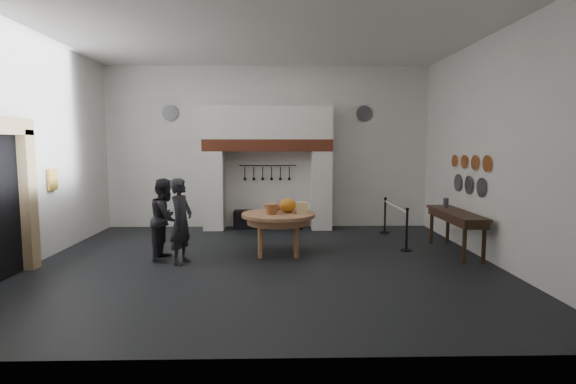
{
  "coord_description": "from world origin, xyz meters",
  "views": [
    {
      "loc": [
        0.27,
        -8.69,
        2.32
      ],
      "look_at": [
        0.48,
        0.56,
        1.35
      ],
      "focal_mm": 28.0,
      "sensor_mm": 36.0,
      "label": 1
    }
  ],
  "objects_px": {
    "iron_range": "(268,219)",
    "barrier_post_near": "(407,231)",
    "work_table": "(278,215)",
    "visitor_far": "(166,219)",
    "barrier_post_far": "(385,216)",
    "visitor_near": "(181,221)",
    "side_table": "(456,213)"
  },
  "relations": [
    {
      "from": "iron_range",
      "to": "barrier_post_near",
      "type": "bearing_deg",
      "value": -41.67
    },
    {
      "from": "iron_range",
      "to": "work_table",
      "type": "relative_size",
      "value": 1.21
    },
    {
      "from": "visitor_far",
      "to": "barrier_post_far",
      "type": "height_order",
      "value": "visitor_far"
    },
    {
      "from": "iron_range",
      "to": "work_table",
      "type": "bearing_deg",
      "value": -84.52
    },
    {
      "from": "visitor_far",
      "to": "barrier_post_far",
      "type": "relative_size",
      "value": 1.83
    },
    {
      "from": "iron_range",
      "to": "barrier_post_far",
      "type": "height_order",
      "value": "barrier_post_far"
    },
    {
      "from": "visitor_near",
      "to": "visitor_far",
      "type": "height_order",
      "value": "visitor_near"
    },
    {
      "from": "iron_range",
      "to": "work_table",
      "type": "distance_m",
      "value": 3.03
    },
    {
      "from": "side_table",
      "to": "barrier_post_far",
      "type": "distance_m",
      "value": 2.46
    },
    {
      "from": "visitor_far",
      "to": "barrier_post_far",
      "type": "bearing_deg",
      "value": -61.19
    },
    {
      "from": "work_table",
      "to": "visitor_far",
      "type": "xyz_separation_m",
      "value": [
        -2.3,
        -0.35,
        -0.02
      ]
    },
    {
      "from": "iron_range",
      "to": "visitor_far",
      "type": "xyz_separation_m",
      "value": [
        -2.02,
        -3.31,
        0.57
      ]
    },
    {
      "from": "barrier_post_far",
      "to": "visitor_far",
      "type": "bearing_deg",
      "value": -153.61
    },
    {
      "from": "work_table",
      "to": "visitor_near",
      "type": "distance_m",
      "value": 2.04
    },
    {
      "from": "visitor_far",
      "to": "barrier_post_near",
      "type": "bearing_deg",
      "value": -81.54
    },
    {
      "from": "side_table",
      "to": "barrier_post_far",
      "type": "height_order",
      "value": "same"
    },
    {
      "from": "iron_range",
      "to": "side_table",
      "type": "xyz_separation_m",
      "value": [
        4.1,
        -2.97,
        0.62
      ]
    },
    {
      "from": "visitor_far",
      "to": "side_table",
      "type": "height_order",
      "value": "visitor_far"
    },
    {
      "from": "side_table",
      "to": "barrier_post_near",
      "type": "xyz_separation_m",
      "value": [
        -0.99,
        0.21,
        -0.42
      ]
    },
    {
      "from": "iron_range",
      "to": "visitor_near",
      "type": "xyz_separation_m",
      "value": [
        -1.62,
        -3.71,
        0.59
      ]
    },
    {
      "from": "side_table",
      "to": "barrier_post_far",
      "type": "xyz_separation_m",
      "value": [
        -0.99,
        2.21,
        -0.42
      ]
    },
    {
      "from": "work_table",
      "to": "barrier_post_far",
      "type": "height_order",
      "value": "barrier_post_far"
    },
    {
      "from": "work_table",
      "to": "visitor_far",
      "type": "height_order",
      "value": "visitor_far"
    },
    {
      "from": "work_table",
      "to": "barrier_post_near",
      "type": "height_order",
      "value": "barrier_post_near"
    },
    {
      "from": "barrier_post_far",
      "to": "side_table",
      "type": "bearing_deg",
      "value": -65.72
    },
    {
      "from": "work_table",
      "to": "barrier_post_near",
      "type": "xyz_separation_m",
      "value": [
        2.82,
        0.2,
        -0.39
      ]
    },
    {
      "from": "visitor_near",
      "to": "barrier_post_near",
      "type": "relative_size",
      "value": 1.87
    },
    {
      "from": "iron_range",
      "to": "visitor_near",
      "type": "distance_m",
      "value": 4.09
    },
    {
      "from": "work_table",
      "to": "barrier_post_far",
      "type": "distance_m",
      "value": 3.6
    },
    {
      "from": "visitor_near",
      "to": "visitor_far",
      "type": "distance_m",
      "value": 0.57
    },
    {
      "from": "visitor_far",
      "to": "iron_range",
      "type": "bearing_deg",
      "value": -28.98
    },
    {
      "from": "visitor_near",
      "to": "work_table",
      "type": "bearing_deg",
      "value": -54.45
    }
  ]
}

